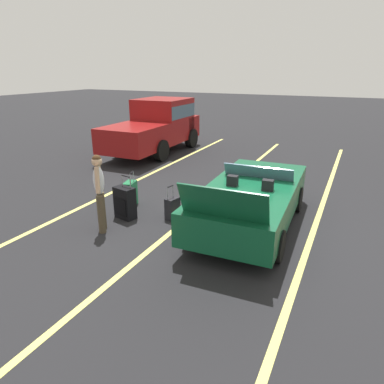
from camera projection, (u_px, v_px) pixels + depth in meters
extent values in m
plane|color=black|center=(249.00, 225.00, 7.63)|extent=(80.00, 80.00, 0.00)
cube|color=#EAE066|center=(311.00, 237.00, 7.09)|extent=(18.00, 0.12, 0.01)
cube|color=#EAE066|center=(193.00, 215.00, 8.19)|extent=(18.00, 0.12, 0.01)
cube|color=#EAE066|center=(102.00, 197.00, 9.30)|extent=(18.00, 0.12, 0.01)
cube|color=#0F4C2D|center=(251.00, 199.00, 7.42)|extent=(4.17, 1.92, 0.64)
cube|color=#0F4C2D|center=(265.00, 185.00, 8.69)|extent=(1.38, 1.72, 0.38)
cube|color=slate|center=(258.00, 172.00, 7.70)|extent=(0.24, 1.55, 0.31)
cube|color=black|center=(232.00, 181.00, 7.23)|extent=(0.17, 0.23, 0.22)
cube|color=black|center=(268.00, 185.00, 6.96)|extent=(0.17, 0.23, 0.22)
cube|color=#0F4C2D|center=(223.00, 204.00, 5.53)|extent=(0.34, 1.51, 0.60)
cylinder|color=black|center=(232.00, 190.00, 8.93)|extent=(0.61, 0.24, 0.60)
cylinder|color=black|center=(297.00, 199.00, 8.32)|extent=(0.61, 0.24, 0.60)
cylinder|color=black|center=(193.00, 230.00, 6.73)|extent=(0.61, 0.24, 0.60)
cylinder|color=black|center=(277.00, 246.00, 6.12)|extent=(0.61, 0.24, 0.60)
cube|color=black|center=(125.00, 203.00, 7.90)|extent=(0.38, 0.53, 0.74)
cube|color=black|center=(120.00, 207.00, 7.81)|extent=(0.10, 0.38, 0.41)
cylinder|color=gray|center=(130.00, 183.00, 7.72)|extent=(0.02, 0.02, 0.25)
cylinder|color=gray|center=(122.00, 180.00, 7.87)|extent=(0.02, 0.02, 0.25)
cylinder|color=black|center=(126.00, 176.00, 7.75)|extent=(0.08, 0.26, 0.03)
sphere|color=black|center=(134.00, 217.00, 8.00)|extent=(0.04, 0.04, 0.04)
sphere|color=black|center=(125.00, 214.00, 8.19)|extent=(0.04, 0.04, 0.04)
cube|color=#19723F|center=(130.00, 194.00, 8.64)|extent=(0.45, 0.33, 0.62)
cylinder|color=gray|center=(130.00, 179.00, 8.38)|extent=(0.02, 0.02, 0.25)
cylinder|color=gray|center=(134.00, 176.00, 8.58)|extent=(0.02, 0.02, 0.25)
cylinder|color=black|center=(132.00, 172.00, 8.44)|extent=(0.22, 0.08, 0.03)
sphere|color=black|center=(133.00, 207.00, 8.59)|extent=(0.04, 0.04, 0.04)
sphere|color=black|center=(136.00, 203.00, 8.85)|extent=(0.04, 0.04, 0.04)
cube|color=black|center=(172.00, 208.00, 7.90)|extent=(0.37, 0.26, 0.50)
cylinder|color=gray|center=(173.00, 191.00, 7.88)|extent=(0.02, 0.02, 0.27)
cylinder|color=gray|center=(168.00, 193.00, 7.74)|extent=(0.02, 0.02, 0.27)
cylinder|color=black|center=(170.00, 186.00, 7.76)|extent=(0.19, 0.06, 0.03)
sphere|color=black|center=(173.00, 215.00, 8.11)|extent=(0.04, 0.04, 0.04)
sphere|color=black|center=(167.00, 218.00, 7.93)|extent=(0.04, 0.04, 0.04)
cylinder|color=#4C3F2D|center=(102.00, 211.00, 7.36)|extent=(0.21, 0.21, 0.82)
cylinder|color=#4C3F2D|center=(101.00, 214.00, 7.17)|extent=(0.21, 0.21, 0.82)
ellipsoid|color=silver|center=(99.00, 180.00, 7.03)|extent=(0.39, 0.36, 0.60)
sphere|color=tan|center=(97.00, 161.00, 6.89)|extent=(0.21, 0.21, 0.21)
sphere|color=#472D19|center=(97.00, 159.00, 6.88)|extent=(0.18, 0.18, 0.18)
cylinder|color=tan|center=(99.00, 174.00, 7.20)|extent=(0.21, 0.18, 0.53)
cylinder|color=tan|center=(97.00, 180.00, 6.81)|extent=(0.21, 0.18, 0.53)
cube|color=maroon|center=(175.00, 126.00, 15.48)|extent=(1.13, 1.92, 0.90)
cube|color=maroon|center=(163.00, 120.00, 14.44)|extent=(2.13, 1.94, 1.70)
cube|color=slate|center=(163.00, 110.00, 14.32)|extent=(2.09, 1.96, 0.51)
cube|color=maroon|center=(134.00, 138.00, 12.70)|extent=(2.43, 1.94, 0.90)
cylinder|color=black|center=(155.00, 135.00, 15.80)|extent=(0.80, 0.29, 0.80)
cylinder|color=black|center=(191.00, 138.00, 15.08)|extent=(0.80, 0.29, 0.80)
cylinder|color=black|center=(121.00, 146.00, 13.51)|extent=(0.80, 0.29, 0.80)
cylinder|color=black|center=(161.00, 151.00, 12.80)|extent=(0.80, 0.29, 0.80)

